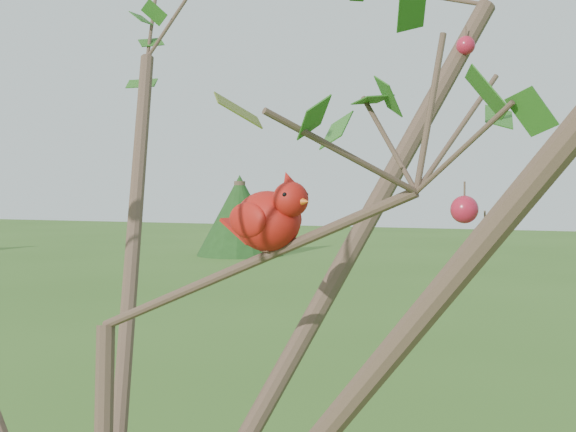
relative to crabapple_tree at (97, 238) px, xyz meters
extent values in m
sphere|color=#AE182F|center=(0.62, 0.10, 0.01)|extent=(0.04, 0.04, 0.04)
sphere|color=#AE182F|center=(0.60, 0.05, 0.05)|extent=(0.04, 0.04, 0.04)
sphere|color=#AE182F|center=(0.49, 0.61, 0.38)|extent=(0.04, 0.04, 0.04)
ellipsoid|color=red|center=(0.27, 0.10, 0.03)|extent=(0.15, 0.14, 0.10)
sphere|color=red|center=(0.32, 0.07, 0.07)|extent=(0.08, 0.08, 0.06)
cone|color=red|center=(0.32, 0.08, 0.10)|extent=(0.05, 0.05, 0.04)
cone|color=#D85914|center=(0.35, 0.06, 0.06)|extent=(0.03, 0.03, 0.02)
ellipsoid|color=black|center=(0.34, 0.07, 0.06)|extent=(0.03, 0.03, 0.03)
cube|color=red|center=(0.20, 0.13, 0.01)|extent=(0.08, 0.06, 0.04)
ellipsoid|color=red|center=(0.28, 0.13, 0.03)|extent=(0.09, 0.06, 0.06)
ellipsoid|color=red|center=(0.25, 0.06, 0.03)|extent=(0.09, 0.06, 0.06)
cylinder|color=#402E22|center=(-10.65, 21.54, -0.94)|extent=(0.35, 0.35, 2.36)
cone|color=#183713|center=(-10.65, 21.54, -0.84)|extent=(2.75, 2.75, 2.55)
camera|label=1|loc=(0.82, -1.10, 0.09)|focal=50.00mm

